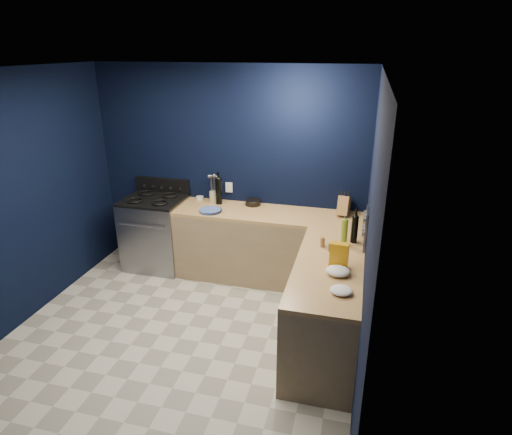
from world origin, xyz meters
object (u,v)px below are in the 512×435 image
(utensil_crock, at_px, (214,196))
(crouton_bag, at_px, (339,255))
(gas_range, at_px, (156,233))
(plate_stack, at_px, (210,210))
(knife_block, at_px, (344,206))

(utensil_crock, height_order, crouton_bag, crouton_bag)
(gas_range, height_order, plate_stack, plate_stack)
(knife_block, height_order, crouton_bag, knife_block)
(utensil_crock, bearing_deg, gas_range, -161.73)
(knife_block, xyz_separation_m, crouton_bag, (0.04, -1.35, 0.01))
(plate_stack, height_order, utensil_crock, utensil_crock)
(gas_range, height_order, utensil_crock, utensil_crock)
(utensil_crock, bearing_deg, crouton_bag, -39.82)
(gas_range, distance_m, utensil_crock, 0.93)
(utensil_crock, bearing_deg, plate_stack, -76.64)
(gas_range, distance_m, crouton_bag, 2.78)
(plate_stack, xyz_separation_m, knife_block, (1.58, 0.31, 0.10))
(knife_block, distance_m, crouton_bag, 1.35)
(utensil_crock, xyz_separation_m, knife_block, (1.67, -0.07, 0.05))
(knife_block, relative_size, crouton_bag, 0.95)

